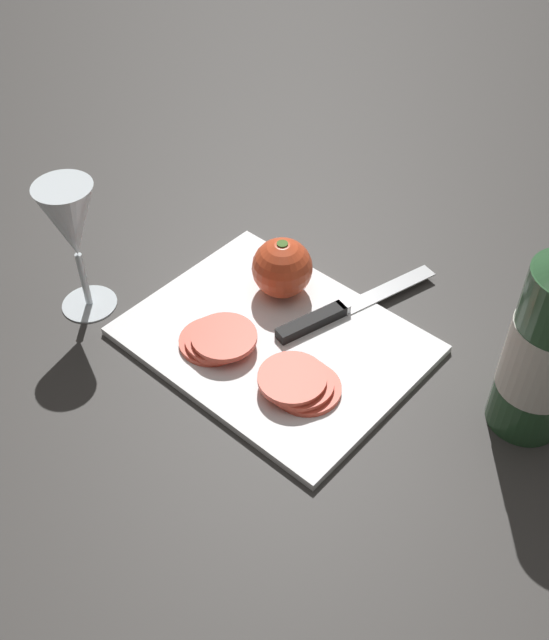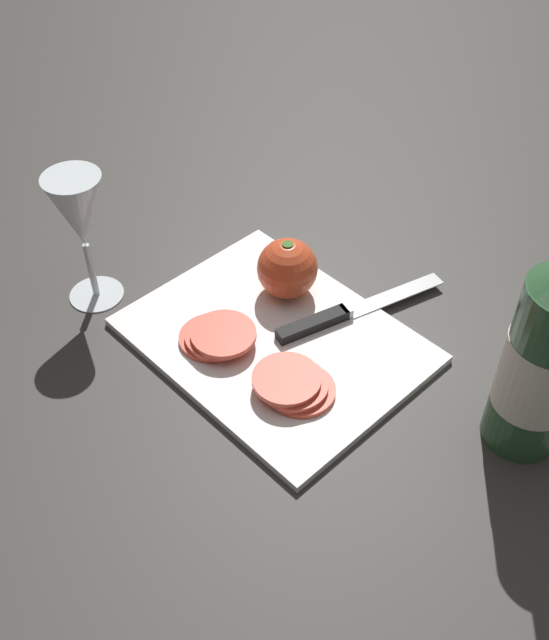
{
  "view_description": "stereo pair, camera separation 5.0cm",
  "coord_description": "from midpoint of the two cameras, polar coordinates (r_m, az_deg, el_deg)",
  "views": [
    {
      "loc": [
        0.44,
        -0.52,
        0.68
      ],
      "look_at": [
        0.01,
        -0.03,
        0.04
      ],
      "focal_mm": 42.0,
      "sensor_mm": 36.0,
      "label": 1
    },
    {
      "loc": [
        0.47,
        -0.48,
        0.68
      ],
      "look_at": [
        0.01,
        -0.03,
        0.04
      ],
      "focal_mm": 42.0,
      "sensor_mm": 36.0,
      "label": 2
    }
  ],
  "objects": [
    {
      "name": "cutting_board",
      "position": [
        0.93,
        -1.54,
        -1.59
      ],
      "size": [
        0.35,
        0.27,
        0.01
      ],
      "color": "white",
      "rests_on": "ground_plane"
    },
    {
      "name": "ground_plane",
      "position": [
        0.96,
        -0.54,
        -0.47
      ],
      "size": [
        3.0,
        3.0,
        0.0
      ],
      "primitive_type": "plane",
      "color": "#383533"
    },
    {
      "name": "tomato_slice_stack_far",
      "position": [
        0.92,
        -5.91,
        -1.5
      ],
      "size": [
        0.1,
        0.09,
        0.02
      ],
      "color": "#DB4C38",
      "rests_on": "cutting_board"
    },
    {
      "name": "wine_bottle",
      "position": [
        0.81,
        18.53,
        -1.84
      ],
      "size": [
        0.08,
        0.08,
        0.34
      ],
      "color": "#2D5633",
      "rests_on": "ground_plane"
    },
    {
      "name": "knife",
      "position": [
        0.95,
        2.7,
        0.39
      ],
      "size": [
        0.09,
        0.24,
        0.01
      ],
      "rotation": [
        0.0,
        0.0,
        1.3
      ],
      "color": "silver",
      "rests_on": "cutting_board"
    },
    {
      "name": "wine_glass",
      "position": [
        0.94,
        -16.72,
        6.81
      ],
      "size": [
        0.07,
        0.07,
        0.19
      ],
      "color": "silver",
      "rests_on": "ground_plane"
    },
    {
      "name": "whole_tomato",
      "position": [
        0.96,
        -0.91,
        3.96
      ],
      "size": [
        0.08,
        0.08,
        0.08
      ],
      "color": "#DB4C28",
      "rests_on": "cutting_board"
    },
    {
      "name": "tomato_slice_stack_near",
      "position": [
        0.86,
        0.26,
        -4.9
      ],
      "size": [
        0.1,
        0.09,
        0.02
      ],
      "color": "#DB4C38",
      "rests_on": "cutting_board"
    }
  ]
}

